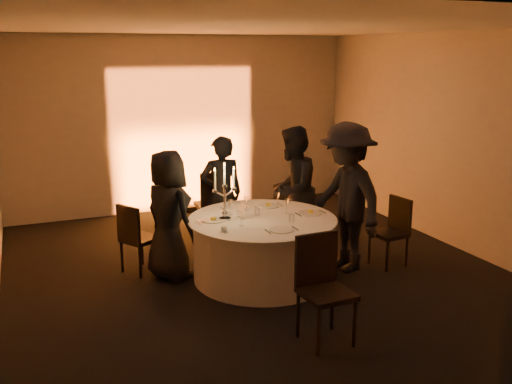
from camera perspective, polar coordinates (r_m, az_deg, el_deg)
name	(u,v)px	position (r m, az deg, el deg)	size (l,w,h in m)	color
floor	(262,278)	(7.13, 0.62, -8.57)	(7.00, 7.00, 0.00)	black
ceiling	(263,26)	(6.59, 0.69, 16.27)	(7.00, 7.00, 0.00)	white
wall_back	(183,124)	(9.98, -7.33, 6.76)	(7.00, 7.00, 0.00)	#A7A19B
wall_front	(483,255)	(3.85, 21.75, -5.84)	(7.00, 7.00, 0.00)	#A7A19B
wall_right	(464,143)	(8.34, 20.04, 4.61)	(7.00, 7.00, 0.00)	#A7A19B
uplighter_fixture	(190,209)	(9.98, -6.62, -1.72)	(0.25, 0.12, 0.10)	black
banquet_table	(262,248)	(7.00, 0.63, -5.66)	(1.80, 1.80, 0.77)	black
chair_left	(135,235)	(7.27, -11.96, -4.23)	(0.54, 0.54, 0.90)	black
chair_back_left	(214,201)	(8.40, -4.26, -0.89)	(0.47, 0.47, 1.04)	black
chair_back_right	(277,206)	(8.49, 2.08, -1.45)	(0.51, 0.51, 0.86)	black
chair_right	(393,228)	(7.62, 13.57, -3.48)	(0.44, 0.44, 0.89)	black
chair_front	(322,282)	(5.55, 6.62, -8.89)	(0.47, 0.47, 1.04)	black
guest_left	(169,215)	(6.98, -8.73, -2.32)	(0.78, 0.51, 1.60)	black
guest_back_left	(221,194)	(7.87, -3.47, -0.20)	(0.59, 0.39, 1.62)	black
guest_back_right	(292,190)	(7.86, 3.66, 0.24)	(0.85, 0.66, 1.74)	black
guest_right	(346,197)	(7.23, 9.03, -0.54)	(1.22, 0.70, 1.89)	black
plate_left	(213,219)	(6.79, -4.30, -2.75)	(0.36, 0.26, 0.08)	white
plate_back_left	(236,208)	(7.31, -2.04, -1.58)	(0.35, 0.27, 0.01)	white
plate_back_right	(268,205)	(7.38, 1.24, -1.33)	(0.35, 0.26, 0.08)	white
plate_right	(310,212)	(7.10, 5.47, -2.04)	(0.36, 0.29, 0.08)	white
plate_front	(282,230)	(6.42, 2.57, -3.81)	(0.36, 0.27, 0.01)	white
coffee_cup	(224,229)	(6.37, -3.22, -3.74)	(0.11, 0.11, 0.07)	white
candelabra	(225,200)	(6.77, -3.14, -0.78)	(0.29, 0.14, 0.70)	silver
wine_glass_a	(287,203)	(7.04, 3.10, -1.11)	(0.07, 0.07, 0.19)	white
wine_glass_b	(277,197)	(7.32, 2.16, -0.49)	(0.07, 0.07, 0.19)	white
wine_glass_c	(246,200)	(7.14, -0.97, -0.85)	(0.07, 0.07, 0.19)	white
wine_glass_d	(243,208)	(6.80, -1.35, -1.63)	(0.07, 0.07, 0.19)	white
wine_glass_e	(230,204)	(6.98, -2.62, -1.22)	(0.07, 0.07, 0.19)	white
wine_glass_f	(241,215)	(6.53, -1.49, -2.29)	(0.07, 0.07, 0.19)	white
tumbler_a	(257,211)	(7.00, 0.10, -1.94)	(0.07, 0.07, 0.09)	white
tumbler_b	(292,218)	(6.73, 3.59, -2.64)	(0.07, 0.07, 0.09)	white
tumbler_c	(240,213)	(6.93, -1.66, -2.11)	(0.07, 0.07, 0.09)	white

